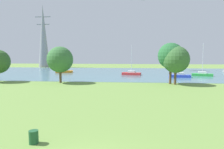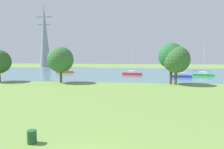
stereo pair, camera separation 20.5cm
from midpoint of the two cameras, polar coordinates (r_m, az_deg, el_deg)
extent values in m
plane|color=olive|center=(31.15, 1.62, -4.21)|extent=(160.00, 160.00, 0.00)
cylinder|color=#1E512D|center=(13.74, -20.92, -15.84)|extent=(0.56, 0.56, 0.80)
cube|color=slate|center=(58.89, 3.49, 0.48)|extent=(140.00, 40.00, 0.02)
cube|color=red|center=(52.81, 5.70, 0.20)|extent=(5.01, 2.50, 0.60)
cube|color=white|center=(52.76, 5.71, 0.79)|extent=(2.00, 1.46, 0.50)
cylinder|color=silver|center=(52.58, 5.74, 4.31)|extent=(0.10, 0.10, 6.97)
cube|color=blue|center=(49.51, 18.57, -0.44)|extent=(4.94, 2.05, 0.60)
cube|color=white|center=(49.46, 18.59, 0.20)|extent=(1.92, 1.30, 0.50)
cylinder|color=silver|center=(49.30, 18.67, 2.86)|extent=(0.10, 0.10, 5.11)
cube|color=green|center=(54.57, 24.05, -0.09)|extent=(5.03, 2.78, 0.60)
cube|color=white|center=(54.52, 24.07, 0.48)|extent=(2.04, 1.56, 0.50)
cylinder|color=silver|center=(54.35, 24.22, 4.06)|extent=(0.10, 0.10, 7.31)
cube|color=orange|center=(60.55, -12.78, 0.79)|extent=(5.02, 2.66, 0.60)
cube|color=white|center=(60.50, -12.79, 1.31)|extent=(2.02, 1.52, 0.50)
cylinder|color=silver|center=(60.37, -12.84, 3.59)|extent=(0.10, 0.10, 5.33)
cylinder|color=brown|center=(39.52, -13.84, -0.32)|extent=(0.44, 0.44, 2.65)
sphere|color=#386C38|center=(39.33, -13.95, 4.06)|extent=(4.83, 4.83, 4.83)
cylinder|color=brown|center=(38.19, 16.14, 0.01)|extent=(0.44, 0.44, 3.44)
sphere|color=#276334|center=(38.02, 16.28, 5.01)|extent=(4.60, 4.60, 4.60)
cylinder|color=brown|center=(37.70, 17.40, -0.61)|extent=(0.44, 0.44, 2.77)
sphere|color=#386534|center=(37.50, 17.54, 4.01)|extent=(4.72, 4.72, 4.72)
cone|color=gray|center=(89.36, -18.13, 10.11)|extent=(4.40, 4.40, 25.32)
cube|color=gray|center=(90.30, -18.29, 14.92)|extent=(6.40, 0.30, 0.30)
cube|color=gray|center=(89.85, -18.23, 13.03)|extent=(5.20, 0.30, 0.30)
camera|label=1|loc=(0.10, -89.79, 0.02)|focal=32.97mm
camera|label=2|loc=(0.10, 90.21, -0.02)|focal=32.97mm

